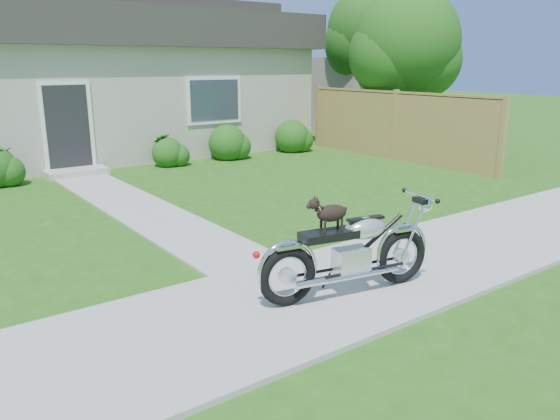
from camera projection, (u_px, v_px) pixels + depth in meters
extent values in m
plane|color=#235114|center=(393.00, 269.00, 7.11)|extent=(80.00, 80.00, 0.00)
cube|color=#9E9B93|center=(393.00, 267.00, 7.10)|extent=(24.00, 2.20, 0.04)
cube|color=#9E9B93|center=(135.00, 206.00, 10.14)|extent=(1.20, 8.00, 0.03)
cube|color=#B5AFA3|center=(89.00, 101.00, 16.05)|extent=(12.00, 6.00, 3.00)
cube|color=#2D2B28|center=(83.00, 30.00, 15.53)|extent=(12.60, 6.60, 1.00)
cube|color=#2D2B28|center=(80.00, 4.00, 15.35)|extent=(12.60, 2.00, 0.60)
cube|color=black|center=(68.00, 130.00, 12.96)|extent=(1.00, 0.06, 2.10)
cube|color=#9E9B93|center=(76.00, 173.00, 12.94)|extent=(1.40, 0.70, 0.16)
cube|color=#2D3847|center=(214.00, 100.00, 15.10)|extent=(1.70, 0.05, 1.30)
cube|color=#A5844A|center=(395.00, 127.00, 14.95)|extent=(0.08, 6.50, 1.80)
cube|color=#A5844A|center=(318.00, 116.00, 17.46)|extent=(0.12, 0.12, 1.90)
cube|color=#A5844A|center=(395.00, 125.00, 14.93)|extent=(0.12, 0.12, 1.90)
cube|color=#A5844A|center=(503.00, 138.00, 12.40)|extent=(0.12, 0.12, 1.90)
cube|color=#A5844A|center=(397.00, 93.00, 14.71)|extent=(0.08, 6.50, 0.08)
cylinder|color=#3D2B1C|center=(403.00, 108.00, 16.37)|extent=(0.28, 0.28, 2.58)
sphere|color=#1F5015|center=(407.00, 42.00, 15.87)|extent=(3.09, 3.09, 3.09)
sphere|color=#1F5015|center=(423.00, 60.00, 16.00)|extent=(2.27, 2.27, 2.27)
cylinder|color=#3D2B1C|center=(373.00, 93.00, 20.52)|extent=(0.28, 0.28, 2.98)
sphere|color=#1F5015|center=(376.00, 32.00, 19.95)|extent=(3.58, 3.58, 3.58)
sphere|color=#1F5015|center=(389.00, 49.00, 20.10)|extent=(2.62, 2.62, 2.62)
sphere|color=#1F5015|center=(168.00, 153.00, 14.09)|extent=(0.81, 0.81, 0.81)
sphere|color=#1F5015|center=(227.00, 143.00, 15.09)|extent=(1.04, 1.04, 1.04)
sphere|color=#1F5015|center=(292.00, 137.00, 16.38)|extent=(1.03, 1.03, 1.03)
imported|color=#33621B|center=(163.00, 150.00, 14.05)|extent=(0.55, 0.55, 0.83)
torus|color=black|center=(401.00, 256.00, 6.47)|extent=(0.68, 0.24, 0.67)
torus|color=black|center=(287.00, 276.00, 5.86)|extent=(0.68, 0.24, 0.67)
cube|color=silver|center=(351.00, 261.00, 6.17)|extent=(0.44, 0.31, 0.30)
ellipsoid|color=silver|center=(365.00, 228.00, 6.14)|extent=(0.56, 0.38, 0.26)
cube|color=black|center=(329.00, 235.00, 5.96)|extent=(0.69, 0.38, 0.09)
cube|color=silver|center=(403.00, 229.00, 6.38)|extent=(0.32, 0.20, 0.03)
cube|color=silver|center=(288.00, 246.00, 5.77)|extent=(0.32, 0.20, 0.03)
cylinder|color=silver|center=(420.00, 196.00, 6.37)|extent=(0.15, 0.59, 0.03)
sphere|color=silver|center=(425.00, 205.00, 6.43)|extent=(0.20, 0.20, 0.17)
cylinder|color=silver|center=(357.00, 276.00, 6.09)|extent=(1.09, 0.28, 0.06)
ellipsoid|color=black|center=(332.00, 213.00, 5.90)|extent=(0.38, 0.24, 0.19)
sphere|color=black|center=(314.00, 204.00, 5.78)|extent=(0.14, 0.14, 0.12)
cylinder|color=black|center=(321.00, 224.00, 5.93)|extent=(0.03, 0.03, 0.15)
cylinder|color=black|center=(325.00, 226.00, 5.86)|extent=(0.03, 0.03, 0.15)
cylinder|color=black|center=(338.00, 222.00, 6.02)|extent=(0.03, 0.03, 0.15)
cylinder|color=black|center=(342.00, 224.00, 5.94)|extent=(0.03, 0.03, 0.15)
torus|color=#BF8733|center=(318.00, 208.00, 5.82)|extent=(0.07, 0.11, 0.10)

